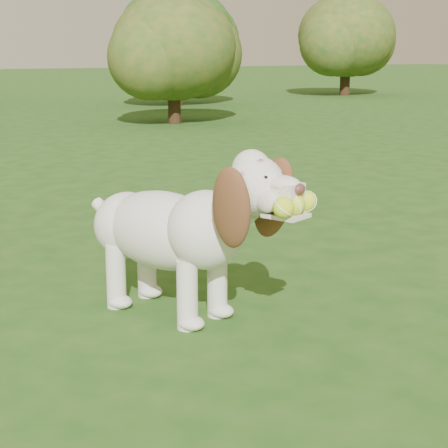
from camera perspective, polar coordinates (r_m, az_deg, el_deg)
ground at (r=2.86m, az=-11.49°, el=-8.33°), size 80.00×80.00×0.00m
dog at (r=2.90m, az=-3.30°, el=-0.13°), size 0.63×1.03×0.70m
shrub_d at (r=10.80m, az=-3.87°, el=13.29°), size 1.75×1.75×1.82m
shrub_f at (r=14.39m, az=-3.69°, el=14.20°), size 2.15×2.15×2.22m
shrub_h at (r=17.83m, az=9.32°, el=13.99°), size 2.22×2.22×2.30m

